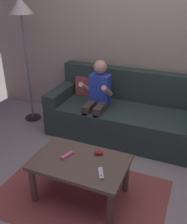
% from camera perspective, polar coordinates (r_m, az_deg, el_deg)
% --- Properties ---
extents(ground_plane, '(9.65, 9.65, 0.00)m').
position_cam_1_polar(ground_plane, '(2.71, 1.24, -17.71)').
color(ground_plane, '#9E998E').
extents(wall_back, '(4.83, 0.05, 2.50)m').
position_cam_1_polar(wall_back, '(3.56, 11.51, 15.73)').
color(wall_back, '#B2A38E').
rests_on(wall_back, ground).
extents(couch, '(2.00, 0.80, 0.84)m').
position_cam_1_polar(couch, '(3.53, 6.83, -0.52)').
color(couch, '#2D4238').
rests_on(couch, ground).
extents(person_seated_on_couch, '(0.36, 0.44, 1.02)m').
position_cam_1_polar(person_seated_on_couch, '(3.34, 0.83, 3.44)').
color(person_seated_on_couch, '#4C4238').
rests_on(person_seated_on_couch, ground).
extents(coffee_table, '(0.86, 0.56, 0.42)m').
position_cam_1_polar(coffee_table, '(2.48, -2.90, -11.85)').
color(coffee_table, brown).
rests_on(coffee_table, ground).
extents(area_rug, '(1.62, 1.09, 0.01)m').
position_cam_1_polar(area_rug, '(2.71, -2.72, -17.56)').
color(area_rug, '#9E4C42').
rests_on(area_rug, ground).
extents(game_remote_pink_near_edge, '(0.08, 0.14, 0.03)m').
position_cam_1_polar(game_remote_pink_near_edge, '(2.50, -5.73, -9.38)').
color(game_remote_pink_near_edge, pink).
rests_on(game_remote_pink_near_edge, coffee_table).
extents(nunchuk_red, '(0.10, 0.07, 0.05)m').
position_cam_1_polar(nunchuk_red, '(2.50, 1.12, -8.91)').
color(nunchuk_red, red).
rests_on(nunchuk_red, coffee_table).
extents(game_remote_white_far_corner, '(0.09, 0.14, 0.03)m').
position_cam_1_polar(game_remote_white_far_corner, '(2.28, 1.61, -13.25)').
color(game_remote_white_far_corner, white).
rests_on(game_remote_white_far_corner, coffee_table).
extents(floor_lamp, '(0.32, 0.32, 1.72)m').
position_cam_1_polar(floor_lamp, '(3.71, -15.42, 19.46)').
color(floor_lamp, black).
rests_on(floor_lamp, ground).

